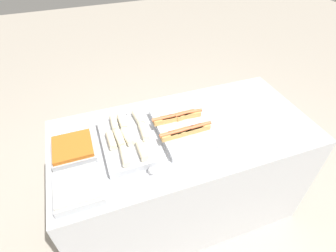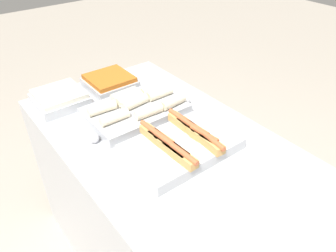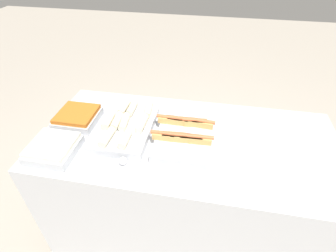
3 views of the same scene
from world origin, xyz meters
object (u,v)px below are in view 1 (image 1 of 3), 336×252
object	(u,v)px
tray_hotdogs	(181,128)
tray_wraps	(128,140)
serving_spoon_far	(127,116)
tray_side_back	(73,149)
tray_side_front	(78,188)
serving_spoon_near	(149,172)

from	to	relation	value
tray_hotdogs	tray_wraps	distance (m)	0.35
serving_spoon_far	tray_wraps	bearing A→B (deg)	-101.93
tray_side_back	tray_hotdogs	bearing A→B (deg)	-3.34
tray_hotdogs	serving_spoon_far	size ratio (longest dim) A/B	2.24
tray_hotdogs	tray_side_front	bearing A→B (deg)	-159.64
tray_side_front	serving_spoon_far	world-z (taller)	tray_side_front
tray_side_front	tray_side_back	size ratio (longest dim) A/B	1.00
tray_wraps	serving_spoon_near	bearing A→B (deg)	-78.08
tray_side_back	serving_spoon_near	bearing A→B (deg)	-38.40
tray_hotdogs	serving_spoon_near	distance (m)	0.40
tray_side_back	tray_wraps	bearing A→B (deg)	-6.23
tray_side_back	serving_spoon_near	distance (m)	0.49
tray_wraps	tray_side_back	xyz separation A→B (m)	(-0.33, 0.04, -0.00)
tray_side_front	tray_wraps	bearing A→B (deg)	38.18
serving_spoon_far	tray_side_front	bearing A→B (deg)	-126.46
tray_wraps	tray_side_back	bearing A→B (deg)	173.77
serving_spoon_near	tray_side_front	bearing A→B (deg)	178.33
tray_side_front	tray_side_back	world-z (taller)	same
serving_spoon_near	tray_hotdogs	bearing A→B (deg)	41.54
tray_hotdogs	tray_wraps	size ratio (longest dim) A/B	1.00
tray_hotdogs	tray_side_back	world-z (taller)	tray_hotdogs
tray_hotdogs	serving_spoon_near	size ratio (longest dim) A/B	2.18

